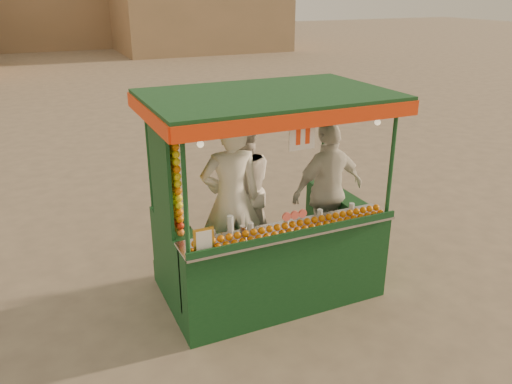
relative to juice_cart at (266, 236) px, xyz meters
name	(u,v)px	position (x,y,z in m)	size (l,w,h in m)	color
ground	(284,272)	(0.42, 0.33, -0.75)	(90.00, 90.00, 0.00)	brown
building_right	(199,3)	(7.42, 24.33, 1.75)	(9.00, 6.00, 5.00)	#977656
juice_cart	(266,236)	(0.00, 0.00, 0.00)	(2.57, 1.67, 2.34)	#103D1A
vendor_left	(231,200)	(-0.34, 0.17, 0.44)	(0.72, 0.52, 1.84)	white
vendor_middle	(241,189)	(-0.05, 0.56, 0.37)	(0.92, 0.77, 1.70)	white
vendor_right	(328,191)	(0.88, 0.13, 0.35)	(1.01, 0.50, 1.67)	silver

